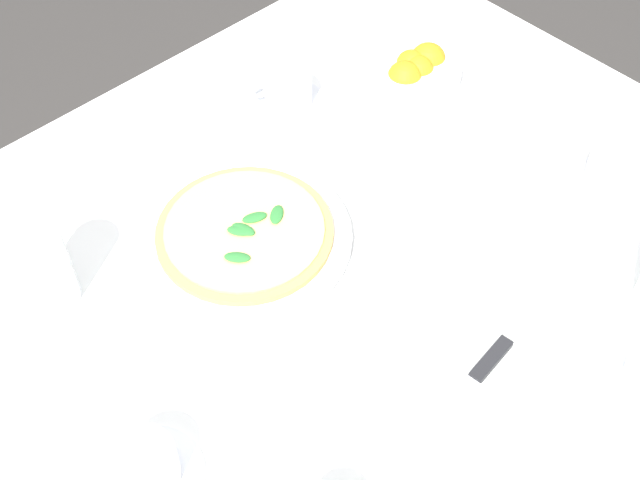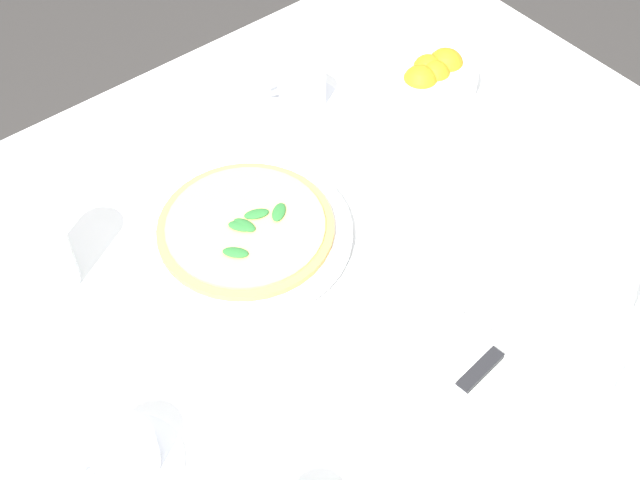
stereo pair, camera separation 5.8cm
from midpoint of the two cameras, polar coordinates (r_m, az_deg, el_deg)
dining_table at (r=1.32m, az=5.85°, el=-4.95°), size 1.15×1.15×0.76m
pizza_plate at (r=1.22m, az=-3.55°, el=0.39°), size 0.30×0.30×0.02m
pizza at (r=1.21m, az=-3.58°, el=0.81°), size 0.25×0.25×0.02m
coffee_cup_center_back at (r=1.34m, az=20.54°, el=3.07°), size 0.13×0.13×0.06m
coffee_cup_far_right at (r=1.41m, az=-0.04°, el=9.75°), size 0.13×0.13×0.06m
coffee_cup_far_left at (r=1.03m, az=-11.21°, el=-13.86°), size 0.13×0.13×0.06m
water_glass_near_left at (r=1.18m, az=-16.39°, el=-1.02°), size 0.07×0.07×0.13m
napkin_folded at (r=1.08m, az=10.43°, el=-10.47°), size 0.24×0.17×0.02m
dinner_knife at (r=1.07m, az=10.44°, el=-10.20°), size 0.20×0.04×0.01m
citrus_bowl at (r=1.46m, az=8.58°, el=10.59°), size 0.15×0.15×0.07m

